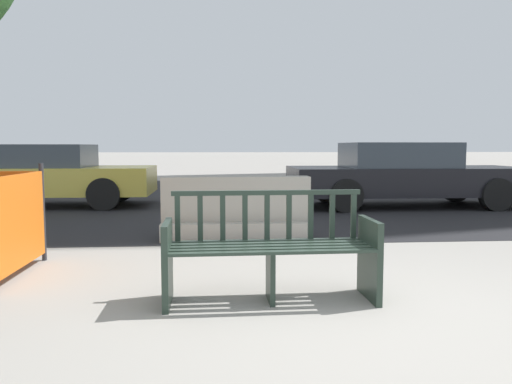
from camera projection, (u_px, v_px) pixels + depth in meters
name	position (u px, v px, depth m)	size (l,w,h in m)	color
ground_plane	(360.00, 315.00, 3.70)	(200.00, 200.00, 0.00)	gray
street_asphalt	(260.00, 197.00, 12.34)	(120.00, 12.00, 0.01)	black
street_bench	(270.00, 252.00, 4.03)	(1.70, 0.56, 0.88)	#28382D
jersey_barrier_centre	(236.00, 213.00, 6.80)	(2.00, 0.69, 0.84)	#9E998E
car_taxi_near	(43.00, 175.00, 10.36)	(4.39, 1.84, 1.29)	#DBC64C
car_sedan_mid	(404.00, 175.00, 10.31)	(4.78, 1.91, 1.32)	black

